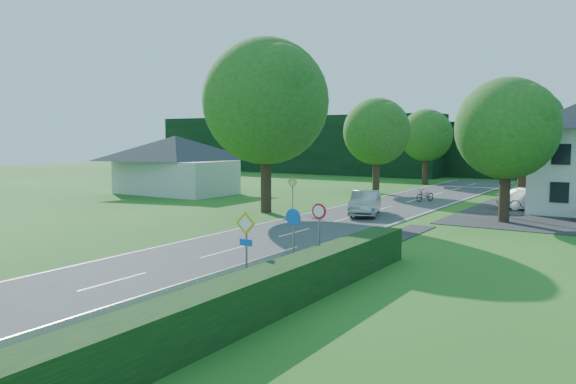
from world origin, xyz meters
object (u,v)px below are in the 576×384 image
Objects in this scene: streetlight at (506,147)px; moving_car at (365,203)px; motorcycle at (425,195)px; parked_car_silver_a at (533,199)px.

moving_car is at bearing -153.71° from streetlight.
moving_car is 2.47× the size of motorcycle.
moving_car reaches higher than motorcycle.
parked_car_silver_a is at bearing 15.78° from motorcycle.
streetlight reaches higher than motorcycle.
moving_car reaches higher than parked_car_silver_a.
motorcycle is (-7.03, 5.77, -3.92)m from streetlight.
parked_car_silver_a is (7.98, -0.93, 0.24)m from motorcycle.
streetlight is 9.39m from moving_car.
moving_car is at bearing -71.92° from motorcycle.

